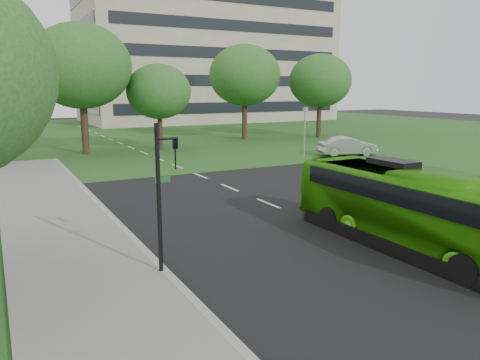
{
  "coord_description": "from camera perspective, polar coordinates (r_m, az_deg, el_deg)",
  "views": [
    {
      "loc": [
        -11.17,
        -12.18,
        5.29
      ],
      "look_at": [
        -2.29,
        4.5,
        1.6
      ],
      "focal_mm": 35.0,
      "sensor_mm": 36.0,
      "label": 1
    }
  ],
  "objects": [
    {
      "name": "bus",
      "position": [
        16.63,
        20.25,
        -3.35
      ],
      "size": [
        2.29,
        9.71,
        2.7
      ],
      "primitive_type": "imported",
      "rotation": [
        0.0,
        0.0,
        0.0
      ],
      "color": "#3BAF0F",
      "rests_on": "ground"
    },
    {
      "name": "tree_park_b",
      "position": [
        40.38,
        -18.83,
        13.0
      ],
      "size": [
        7.99,
        7.99,
        10.48
      ],
      "color": "black",
      "rests_on": "ground"
    },
    {
      "name": "sedan",
      "position": [
        38.6,
        12.96,
        4.05
      ],
      "size": [
        4.92,
        2.91,
        1.53
      ],
      "primitive_type": "imported",
      "rotation": [
        0.0,
        0.0,
        1.27
      ],
      "color": "#B2B3B7",
      "rests_on": "ground"
    },
    {
      "name": "camera_pole",
      "position": [
        36.2,
        7.91,
        6.58
      ],
      "size": [
        0.37,
        0.34,
        3.92
      ],
      "rotation": [
        0.0,
        0.0,
        -0.2
      ],
      "color": "gray",
      "rests_on": "ground"
    },
    {
      "name": "traffic_light",
      "position": [
        13.24,
        -9.35,
        -0.94
      ],
      "size": [
        0.7,
        0.19,
        4.38
      ],
      "rotation": [
        0.0,
        0.0,
        -0.07
      ],
      "color": "black",
      "rests_on": "ground"
    },
    {
      "name": "tree_park_c",
      "position": [
        41.91,
        -9.86,
        10.57
      ],
      "size": [
        5.61,
        5.61,
        7.45
      ],
      "color": "black",
      "rests_on": "ground"
    },
    {
      "name": "ground",
      "position": [
        17.35,
        13.91,
        -7.04
      ],
      "size": [
        160.0,
        160.0,
        0.0
      ],
      "primitive_type": "plane",
      "color": "black",
      "rests_on": "ground"
    },
    {
      "name": "tree_park_e",
      "position": [
        52.74,
        9.74,
        11.83
      ],
      "size": [
        6.78,
        6.78,
        9.04
      ],
      "color": "black",
      "rests_on": "ground"
    },
    {
      "name": "street_surfaces",
      "position": [
        36.93,
        -10.75,
        2.67
      ],
      "size": [
        120.0,
        120.0,
        0.15
      ],
      "color": "black",
      "rests_on": "ground"
    },
    {
      "name": "office_building",
      "position": [
        81.52,
        -4.09,
        16.11
      ],
      "size": [
        40.1,
        20.1,
        25.0
      ],
      "color": "tan",
      "rests_on": "ground"
    },
    {
      "name": "tree_park_d",
      "position": [
        49.92,
        0.57,
        12.65
      ],
      "size": [
        7.45,
        7.45,
        9.86
      ],
      "color": "black",
      "rests_on": "ground"
    }
  ]
}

